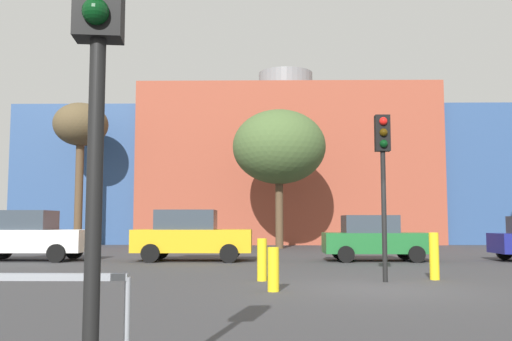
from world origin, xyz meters
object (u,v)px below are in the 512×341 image
Objects in this scene: parked_car_2 at (375,238)px; traffic_light_near_left at (97,50)px; traffic_light_island at (383,159)px; parked_car_0 at (27,236)px; bollard_yellow_2 at (262,260)px; parked_car_1 at (191,235)px; bollard_yellow_0 at (434,256)px; bollard_yellow_1 at (273,269)px; bare_tree_0 at (279,147)px; bare_tree_1 at (81,128)px.

traffic_light_near_left reaches higher than parked_car_2.
traffic_light_near_left is 10.57m from traffic_light_island.
parked_car_0 is 1.06× the size of traffic_light_island.
parked_car_0 is 11.42m from bollard_yellow_2.
parked_car_0 is at bearing -180.00° from parked_car_1.
parked_car_2 reaches higher than bollard_yellow_0.
traffic_light_near_left is at bearing -65.90° from parked_car_0.
traffic_light_island reaches higher than parked_car_2.
parked_car_1 is at bearing 0.00° from parked_car_0.
traffic_light_near_left is at bearing -100.57° from bollard_yellow_1.
bollard_yellow_2 is (-0.90, -17.16, -5.08)m from bare_tree_0.
bare_tree_0 is (3.58, 9.97, 4.66)m from parked_car_1.
parked_car_1 is at bearing 110.40° from bollard_yellow_2.
traffic_light_near_left is at bearing -71.55° from bare_tree_1.
bare_tree_0 reaches higher than parked_car_2.
bare_tree_0 is 19.97m from bollard_yellow_1.
bare_tree_0 is at bearing -9.94° from bare_tree_1.
bare_tree_1 is at bearing 99.78° from parked_car_0.
parked_car_2 is 20.31m from bare_tree_1.
bollard_yellow_2 is (-4.18, -7.19, -0.32)m from parked_car_2.
parked_car_0 is 1.16× the size of traffic_light_near_left.
bollard_yellow_2 is at bearing -39.07° from parked_car_0.
parked_car_1 is 0.51× the size of bare_tree_1.
traffic_light_island is (4.20, 9.69, 0.26)m from traffic_light_near_left.
traffic_light_island is (-1.19, -7.40, 2.16)m from parked_car_2.
traffic_light_near_left is 0.91× the size of traffic_light_island.
bollard_yellow_0 is at bearing 4.59° from bollard_yellow_2.
traffic_light_near_left reaches higher than bollard_yellow_1.
traffic_light_near_left reaches higher than bollard_yellow_2.
traffic_light_near_left is 27.30m from bare_tree_0.
bollard_yellow_1 is at bearing -91.96° from bare_tree_0.
bare_tree_1 is 7.27× the size of bollard_yellow_0.
bollard_yellow_2 is at bearing -93.02° from bare_tree_0.
bollard_yellow_2 is (8.86, -7.19, -0.42)m from parked_car_0.
parked_car_2 is 0.46× the size of bare_tree_1.
parked_car_0 is at bearing 134.35° from bollard_yellow_1.
bollard_yellow_1 is (-3.94, -9.31, -0.39)m from parked_car_2.
parked_car_0 is at bearing -180.00° from parked_car_2.
bare_tree_1 is at bearing -144.17° from traffic_light_island.
bare_tree_0 is at bearing 86.98° from bollard_yellow_2.
traffic_light_island is at bearing -83.17° from bare_tree_0.
bollard_yellow_2 is at bearing -93.87° from traffic_light_island.
parked_car_0 is 14.71m from bare_tree_0.
parked_car_1 is (6.18, 0.00, 0.01)m from parked_car_0.
traffic_light_island is 17.69m from bare_tree_0.
bollard_yellow_1 is at bearing -83.43° from bollard_yellow_2.
parked_car_1 is 4.22× the size of bollard_yellow_2.
bare_tree_1 is 25.00m from bollard_yellow_1.
traffic_light_near_left is (7.65, -17.10, 1.81)m from parked_car_0.
parked_car_0 is 4.18× the size of bollard_yellow_2.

